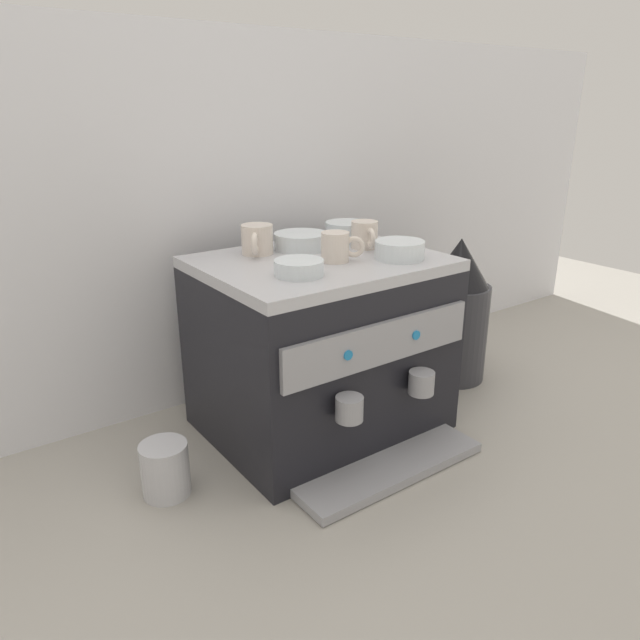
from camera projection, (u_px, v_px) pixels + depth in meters
name	position (u px, v px, depth m)	size (l,w,h in m)	color
ground_plane	(320.00, 423.00, 1.46)	(4.00, 4.00, 0.00)	#9E998E
tiled_backsplash_wall	(251.00, 220.00, 1.54)	(2.80, 0.03, 0.91)	silver
espresso_machine	(321.00, 346.00, 1.39)	(0.52, 0.52, 0.42)	black
ceramic_cup_0	(337.00, 247.00, 1.28)	(0.09, 0.07, 0.06)	beige
ceramic_cup_1	(257.00, 240.00, 1.34)	(0.08, 0.10, 0.07)	beige
ceramic_cup_2	(365.00, 235.00, 1.40)	(0.06, 0.10, 0.06)	beige
ceramic_bowl_0	(301.00, 241.00, 1.40)	(0.13, 0.13, 0.04)	silver
ceramic_bowl_1	(299.00, 268.00, 1.18)	(0.10, 0.10, 0.03)	silver
ceramic_bowl_2	(400.00, 250.00, 1.31)	(0.11, 0.11, 0.04)	silver
ceramic_bowl_3	(347.00, 231.00, 1.49)	(0.11, 0.11, 0.04)	silver
coffee_grinder	(456.00, 313.00, 1.65)	(0.18, 0.18, 0.40)	#333338
milk_pitcher	(165.00, 469.00, 1.18)	(0.10, 0.10, 0.11)	#B7B7BC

